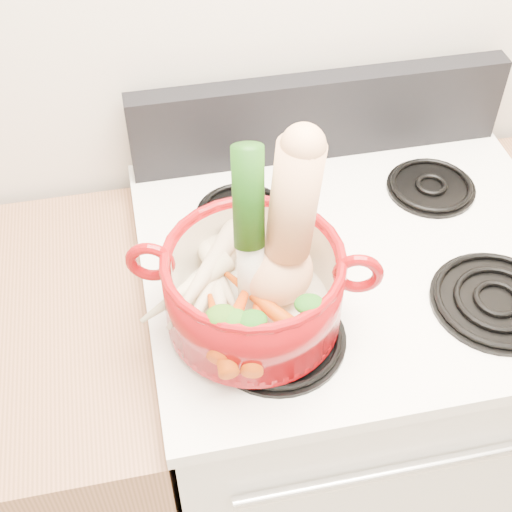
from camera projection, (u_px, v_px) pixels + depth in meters
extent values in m
cube|color=white|center=(337.00, 401.00, 1.64)|extent=(0.76, 0.65, 0.92)
cube|color=white|center=(359.00, 259.00, 1.30)|extent=(0.78, 0.67, 0.03)
cube|color=black|center=(319.00, 116.00, 1.42)|extent=(0.76, 0.05, 0.18)
cylinder|color=silver|center=(411.00, 469.00, 1.18)|extent=(0.60, 0.02, 0.02)
cylinder|color=black|center=(277.00, 336.00, 1.14)|extent=(0.22, 0.22, 0.02)
cylinder|color=black|center=(497.00, 300.00, 1.20)|extent=(0.22, 0.22, 0.02)
cylinder|color=black|center=(242.00, 212.00, 1.35)|extent=(0.17, 0.17, 0.02)
cylinder|color=black|center=(431.00, 186.00, 1.40)|extent=(0.17, 0.17, 0.02)
cylinder|color=maroon|center=(253.00, 288.00, 1.11)|extent=(0.35, 0.35, 0.14)
torus|color=maroon|center=(150.00, 262.00, 1.09)|extent=(0.08, 0.04, 0.08)
torus|color=maroon|center=(358.00, 274.00, 1.07)|extent=(0.08, 0.04, 0.08)
cylinder|color=beige|center=(251.00, 234.00, 1.04)|extent=(0.06, 0.10, 0.31)
ellipsoid|color=#D3BF82|center=(269.00, 262.00, 1.18)|extent=(0.08, 0.06, 0.04)
cone|color=beige|center=(218.00, 289.00, 1.13)|extent=(0.06, 0.24, 0.06)
cone|color=beige|center=(206.00, 291.00, 1.13)|extent=(0.14, 0.19, 0.06)
cone|color=beige|center=(215.00, 266.00, 1.15)|extent=(0.08, 0.20, 0.06)
cone|color=beige|center=(185.00, 288.00, 1.12)|extent=(0.17, 0.11, 0.05)
cone|color=beige|center=(204.00, 275.00, 1.12)|extent=(0.17, 0.19, 0.06)
cone|color=#CF500A|center=(256.00, 326.00, 1.08)|extent=(0.08, 0.17, 0.05)
cone|color=#DA4E0A|center=(219.00, 334.00, 1.07)|extent=(0.04, 0.15, 0.04)
cone|color=#BA4509|center=(265.00, 306.00, 1.10)|extent=(0.13, 0.17, 0.05)
cone|color=#D04A0A|center=(235.00, 318.00, 1.08)|extent=(0.11, 0.15, 0.05)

